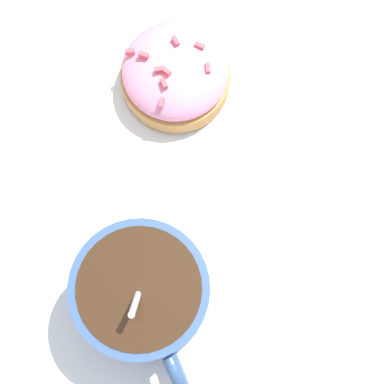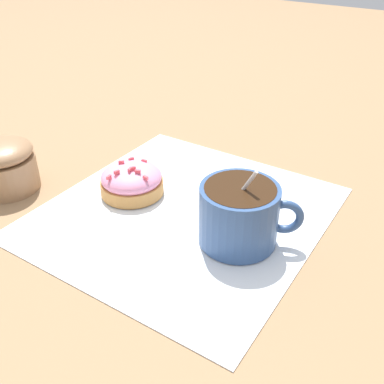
% 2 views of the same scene
% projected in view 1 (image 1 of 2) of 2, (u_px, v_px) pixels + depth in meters
% --- Properties ---
extents(ground_plane, '(3.00, 3.00, 0.00)m').
position_uv_depth(ground_plane, '(172.00, 187.00, 0.48)').
color(ground_plane, '#93704C').
extents(paper_napkin, '(0.32, 0.33, 0.00)m').
position_uv_depth(paper_napkin, '(172.00, 186.00, 0.47)').
color(paper_napkin, white).
rests_on(paper_napkin, ground_plane).
extents(coffee_cup, '(0.11, 0.09, 0.10)m').
position_uv_depth(coffee_cup, '(143.00, 295.00, 0.42)').
color(coffee_cup, '#335184').
rests_on(coffee_cup, paper_napkin).
extents(frosted_pastry, '(0.08, 0.08, 0.04)m').
position_uv_depth(frosted_pastry, '(170.00, 73.00, 0.47)').
color(frosted_pastry, '#C18442').
rests_on(frosted_pastry, paper_napkin).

